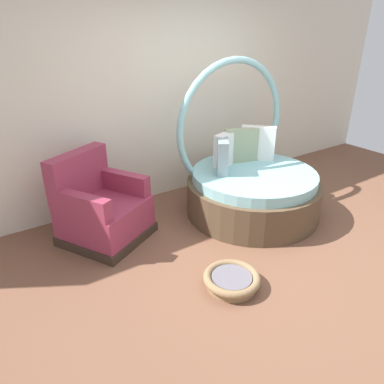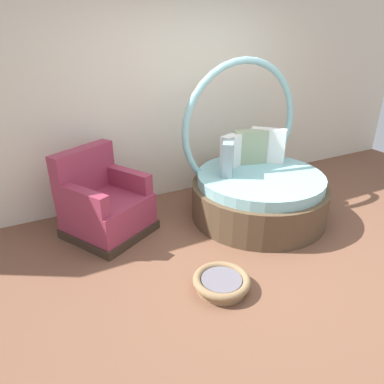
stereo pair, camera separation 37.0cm
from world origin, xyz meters
TOP-DOWN VIEW (x-y plane):
  - ground_plane at (0.00, 0.00)m, footprint 8.00×8.00m
  - back_wall at (0.00, 2.02)m, footprint 8.00×0.12m
  - round_daybed at (0.47, 0.92)m, footprint 1.61×1.61m
  - red_armchair at (-1.28, 1.34)m, footprint 1.08×1.08m
  - pet_basket at (-0.64, -0.10)m, footprint 0.51×0.51m

SIDE VIEW (x-z plane):
  - ground_plane at x=0.00m, z-range -0.02..0.00m
  - pet_basket at x=-0.64m, z-range 0.01..0.14m
  - red_armchair at x=-1.28m, z-range -0.14..0.80m
  - round_daybed at x=0.47m, z-range -0.52..1.29m
  - back_wall at x=0.00m, z-range 0.00..2.84m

